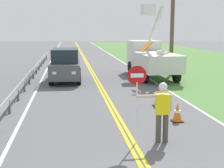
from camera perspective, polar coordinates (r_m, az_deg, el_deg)
name	(u,v)px	position (r m, az deg, el deg)	size (l,w,h in m)	color
centerline_yellow_left	(91,72)	(25.13, -3.80, 2.15)	(0.11, 110.00, 0.01)	yellow
centerline_yellow_right	(93,72)	(25.15, -3.39, 2.16)	(0.11, 110.00, 0.01)	yellow
edge_line_right	(137,71)	(25.65, 4.46, 2.30)	(0.12, 110.00, 0.01)	silver
edge_line_left	(45,73)	(25.14, -11.81, 1.96)	(0.12, 110.00, 0.01)	silver
flagger_worker	(162,108)	(9.61, 8.90, -4.32)	(1.09, 0.25, 1.83)	#474238
stop_sign_paddle	(137,87)	(9.29, 4.44, -0.54)	(0.56, 0.04, 2.33)	silver
utility_bucket_truck	(150,57)	(22.70, 6.83, 4.81)	(2.67, 6.84, 5.05)	silver
oncoming_suv_nearest	(66,65)	(20.85, -8.24, 3.39)	(2.05, 4.67, 2.10)	#4C5156
utility_pole_near	(172,16)	(23.29, 10.70, 11.85)	(1.80, 0.28, 8.13)	brown
traffic_cone_lead	(177,113)	(12.01, 11.53, -5.02)	(0.40, 0.40, 0.70)	orange
traffic_cone_mid	(158,99)	(14.21, 8.14, -2.60)	(0.40, 0.40, 0.70)	orange
guardrail_left_shoulder	(31,73)	(21.25, -14.18, 1.84)	(0.10, 32.00, 0.71)	#9EA0A3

